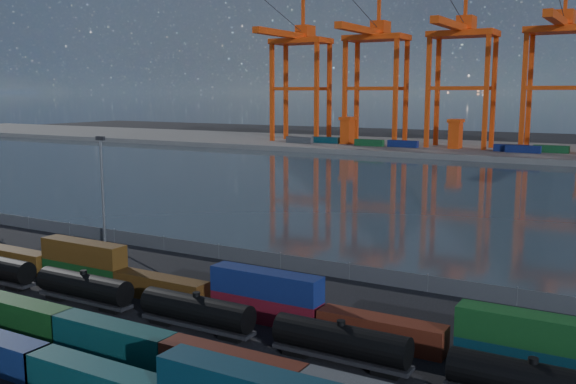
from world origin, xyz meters
The scene contains 11 objects.
ground centered at (0.00, 0.00, 0.00)m, with size 700.00×700.00×0.00m, color black.
harbor_water centered at (0.00, 105.00, 0.01)m, with size 700.00×700.00×0.00m, color #2C3940.
far_quay centered at (0.00, 210.00, 1.00)m, with size 700.00×70.00×2.00m, color #514F4C.
container_row_mid centered at (-6.11, -3.36, 1.81)m, with size 141.70×2.60×5.54m.
container_row_north centered at (9.33, 10.40, 1.97)m, with size 127.76×2.47×5.26m.
tanker_string centered at (4.32, 4.79, 1.95)m, with size 105.63×2.71×3.88m.
waterfront_fence centered at (0.00, 28.00, 1.00)m, with size 160.12×0.12×2.20m.
yard_light_mast centered at (-30.00, 26.00, 9.30)m, with size 1.60×0.40×16.60m.
gantry_cranes centered at (-7.50, 203.28, 39.73)m, with size 199.93×47.87×64.82m.
quay_containers centered at (-11.00, 195.46, 3.30)m, with size 172.58×10.99×2.60m.
straddle_carriers centered at (-2.50, 200.00, 7.82)m, with size 140.00×7.00×11.10m.
Camera 1 is at (42.04, -42.57, 23.03)m, focal length 40.00 mm.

